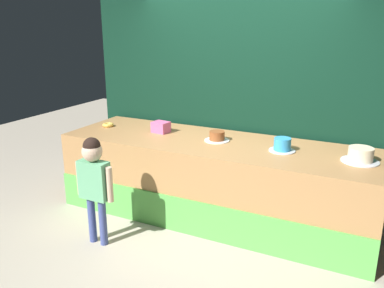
% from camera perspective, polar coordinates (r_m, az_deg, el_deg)
% --- Properties ---
extents(ground_plane, '(12.00, 12.00, 0.00)m').
position_cam_1_polar(ground_plane, '(4.37, 0.25, -12.97)').
color(ground_plane, '#BCB29E').
extents(stage_platform, '(3.57, 1.12, 0.90)m').
position_cam_1_polar(stage_platform, '(4.62, 3.26, -5.08)').
color(stage_platform, '#B27F4C').
rests_on(stage_platform, ground_plane).
extents(curtain_backdrop, '(3.98, 0.08, 3.17)m').
position_cam_1_polar(curtain_backdrop, '(4.92, 6.54, 9.95)').
color(curtain_backdrop, black).
rests_on(curtain_backdrop, ground_plane).
extents(child_figure, '(0.44, 0.20, 1.14)m').
position_cam_1_polar(child_figure, '(4.03, -13.93, -4.59)').
color(child_figure, '#3F4C8C').
rests_on(child_figure, ground_plane).
extents(pink_box, '(0.22, 0.19, 0.13)m').
position_cam_1_polar(pink_box, '(4.85, -4.51, 2.45)').
color(pink_box, '#E15F99').
rests_on(pink_box, stage_platform).
extents(donut, '(0.14, 0.14, 0.04)m').
position_cam_1_polar(donut, '(5.24, -11.99, 2.72)').
color(donut, '#F2BF4C').
rests_on(donut, stage_platform).
extents(cake_left, '(0.29, 0.29, 0.11)m').
position_cam_1_polar(cake_left, '(4.50, 3.62, 1.07)').
color(cake_left, white).
rests_on(cake_left, stage_platform).
extents(cake_center, '(0.27, 0.27, 0.14)m').
position_cam_1_polar(cake_center, '(4.23, 12.88, -0.16)').
color(cake_center, silver).
rests_on(cake_center, stage_platform).
extents(cake_right, '(0.36, 0.36, 0.14)m').
position_cam_1_polar(cake_right, '(4.14, 23.11, -1.49)').
color(cake_right, silver).
rests_on(cake_right, stage_platform).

